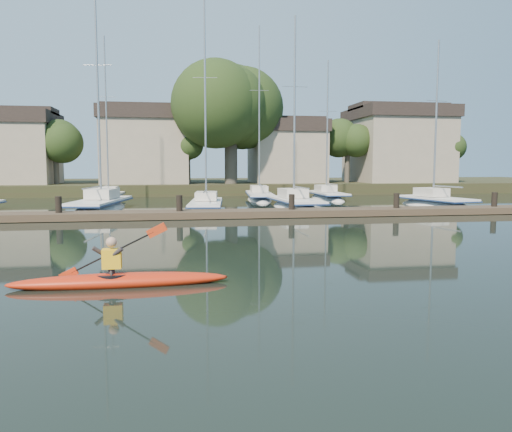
{
  "coord_description": "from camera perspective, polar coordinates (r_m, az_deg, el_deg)",
  "views": [
    {
      "loc": [
        -3.13,
        -12.19,
        2.76
      ],
      "look_at": [
        -0.73,
        2.89,
        1.2
      ],
      "focal_mm": 35.0,
      "sensor_mm": 36.0,
      "label": 1
    }
  ],
  "objects": [
    {
      "name": "ground",
      "position": [
        12.89,
        5.25,
        -6.56
      ],
      "size": [
        160.0,
        160.0,
        0.0
      ],
      "primitive_type": "plane",
      "color": "black",
      "rests_on": "ground"
    },
    {
      "name": "kayak",
      "position": [
        11.93,
        -15.43,
        -6.81
      ],
      "size": [
        4.99,
        1.01,
        1.59
      ],
      "rotation": [
        0.0,
        0.0,
        0.02
      ],
      "color": "#B01A0D",
      "rests_on": "ground"
    },
    {
      "name": "dock",
      "position": [
        26.5,
        -2.23,
        0.3
      ],
      "size": [
        34.0,
        2.0,
        1.8
      ],
      "color": "#4E412C",
      "rests_on": "ground"
    },
    {
      "name": "sailboat_1",
      "position": [
        31.97,
        -17.35,
        0.25
      ],
      "size": [
        3.57,
        9.46,
        15.09
      ],
      "rotation": [
        0.0,
        0.0,
        -0.14
      ],
      "color": "white",
      "rests_on": "ground"
    },
    {
      "name": "sailboat_2",
      "position": [
        30.74,
        -5.72,
        0.34
      ],
      "size": [
        2.8,
        8.47,
        13.77
      ],
      "rotation": [
        0.0,
        0.0,
        -0.1
      ],
      "color": "white",
      "rests_on": "ground"
    },
    {
      "name": "sailboat_3",
      "position": [
        32.08,
        4.45,
        0.53
      ],
      "size": [
        2.63,
        8.4,
        13.36
      ],
      "rotation": [
        0.0,
        0.0,
        0.06
      ],
      "color": "white",
      "rests_on": "ground"
    },
    {
      "name": "sailboat_4",
      "position": [
        35.45,
        19.76,
        0.71
      ],
      "size": [
        3.49,
        7.46,
        12.21
      ],
      "rotation": [
        0.0,
        0.0,
        0.19
      ],
      "color": "white",
      "rests_on": "ground"
    },
    {
      "name": "sailboat_5",
      "position": [
        40.28,
        -16.5,
        1.43
      ],
      "size": [
        1.95,
        8.26,
        13.66
      ],
      "rotation": [
        0.0,
        0.0,
        -0.0
      ],
      "color": "white",
      "rests_on": "ground"
    },
    {
      "name": "sailboat_6",
      "position": [
        39.85,
        0.39,
        1.62
      ],
      "size": [
        2.8,
        9.42,
        14.76
      ],
      "rotation": [
        0.0,
        0.0,
        -0.09
      ],
      "color": "white",
      "rests_on": "ground"
    },
    {
      "name": "sailboat_7",
      "position": [
        40.9,
        8.11,
        1.66
      ],
      "size": [
        2.04,
        7.62,
        12.27
      ],
      "rotation": [
        0.0,
        0.0,
        -0.01
      ],
      "color": "white",
      "rests_on": "ground"
    },
    {
      "name": "shore",
      "position": [
        52.7,
        -3.92,
        6.34
      ],
      "size": [
        90.0,
        25.25,
        12.75
      ],
      "color": "#2A3219",
      "rests_on": "ground"
    }
  ]
}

